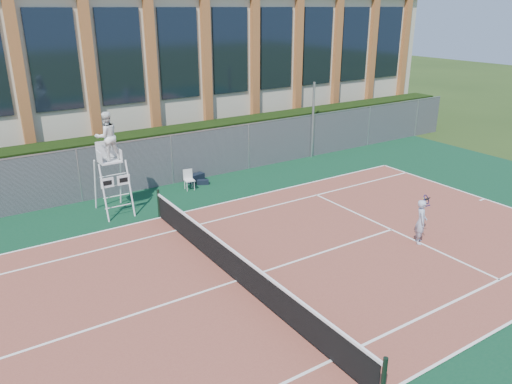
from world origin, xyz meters
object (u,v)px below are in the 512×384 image
umpire_chair (107,139)px  plastic_chair (189,178)px  tennis_player (421,221)px  steel_pole (313,120)px

umpire_chair → plastic_chair: size_ratio=4.53×
tennis_player → steel_pole: bearing=70.8°
plastic_chair → tennis_player: 9.87m
steel_pole → umpire_chair: (-11.08, -1.65, 0.93)m
steel_pole → plastic_chair: bearing=-173.0°
tennis_player → plastic_chair: bearing=114.6°
umpire_chair → plastic_chair: 4.30m
plastic_chair → tennis_player: (4.11, -8.97, 0.28)m
umpire_chair → plastic_chair: (3.52, 0.72, -2.36)m
plastic_chair → steel_pole: bearing=7.0°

